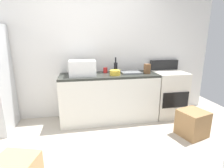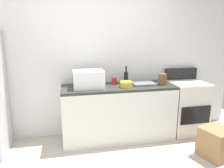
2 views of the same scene
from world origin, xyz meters
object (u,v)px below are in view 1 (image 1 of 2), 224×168
object	(u,v)px
stove_oven	(168,93)
coffee_mug	(105,70)
cardboard_box_medium	(192,123)
microwave	(82,68)
knife_block	(147,69)
mixing_bowl	(115,73)
wine_bottle	(116,67)

from	to	relation	value
stove_oven	coffee_mug	bearing A→B (deg)	173.58
cardboard_box_medium	coffee_mug	bearing A→B (deg)	142.32
stove_oven	coffee_mug	xyz separation A→B (m)	(-1.26, 0.14, 0.48)
coffee_mug	microwave	bearing A→B (deg)	-157.96
knife_block	mixing_bowl	size ratio (longest dim) A/B	0.95
coffee_mug	knife_block	distance (m)	0.79
wine_bottle	knife_block	distance (m)	0.59
coffee_mug	cardboard_box_medium	size ratio (longest dim) A/B	0.24
stove_oven	microwave	size ratio (longest dim) A/B	2.39
coffee_mug	cardboard_box_medium	xyz separation A→B (m)	(1.27, -0.98, -0.74)
microwave	wine_bottle	size ratio (longest dim) A/B	1.53
microwave	cardboard_box_medium	world-z (taller)	microwave
wine_bottle	cardboard_box_medium	world-z (taller)	wine_bottle
knife_block	cardboard_box_medium	size ratio (longest dim) A/B	0.43
knife_block	mixing_bowl	world-z (taller)	knife_block
stove_oven	cardboard_box_medium	size ratio (longest dim) A/B	2.61
microwave	coffee_mug	world-z (taller)	microwave
wine_bottle	stove_oven	bearing A→B (deg)	-4.17
stove_oven	microwave	distance (m)	1.79
wine_bottle	cardboard_box_medium	xyz separation A→B (m)	(1.08, -0.92, -0.80)
knife_block	mixing_bowl	bearing A→B (deg)	-176.40
wine_bottle	mixing_bowl	bearing A→B (deg)	-104.63
coffee_mug	knife_block	bearing A→B (deg)	-15.66
wine_bottle	coffee_mug	distance (m)	0.21
stove_oven	knife_block	bearing A→B (deg)	-172.01
stove_oven	coffee_mug	distance (m)	1.36
microwave	knife_block	size ratio (longest dim) A/B	2.56
wine_bottle	cardboard_box_medium	size ratio (longest dim) A/B	0.71
coffee_mug	mixing_bowl	size ratio (longest dim) A/B	0.53
stove_oven	knife_block	size ratio (longest dim) A/B	6.11
knife_block	wine_bottle	bearing A→B (deg)	165.39
mixing_bowl	knife_block	bearing A→B (deg)	3.60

